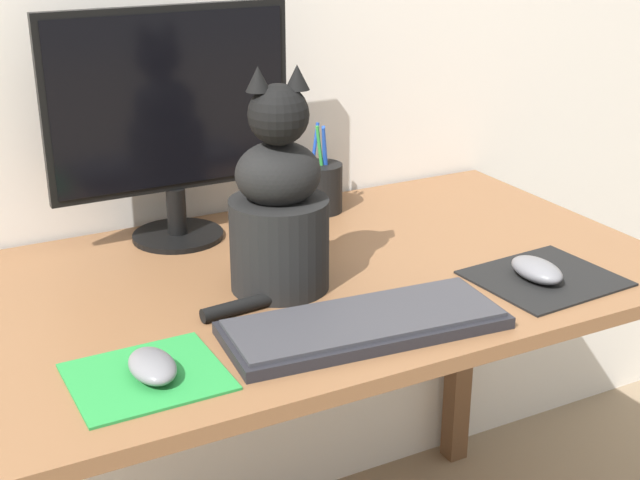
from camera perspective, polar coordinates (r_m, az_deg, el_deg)
The scene contains 9 objects.
desk at distance 1.53m, azimuth -4.05°, elevation -6.15°, with size 1.44×0.72×0.76m.
monitor at distance 1.63m, azimuth -9.53°, elevation 7.87°, with size 0.45×0.17×0.43m.
keyboard at distance 1.33m, azimuth 2.86°, elevation -5.38°, with size 0.43×0.20×0.02m.
mousepad_left at distance 1.23m, azimuth -11.02°, elevation -8.58°, with size 0.20×0.18×0.00m.
mousepad_right at distance 1.55m, azimuth 14.18°, elevation -2.39°, with size 0.24×0.22×0.00m.
computer_mouse_left at distance 1.22m, azimuth -10.68°, elevation -7.93°, with size 0.06×0.10×0.03m.
computer_mouse_right at distance 1.53m, azimuth 13.70°, elevation -1.87°, with size 0.06×0.11×0.03m.
cat at distance 1.42m, azimuth -2.66°, elevation 1.97°, with size 0.26×0.20×0.37m.
pen_cup at distance 1.80m, azimuth 0.05°, elevation 3.43°, with size 0.09×0.09×0.18m.
Camera 1 is at (-0.53, -1.24, 1.37)m, focal length 50.00 mm.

